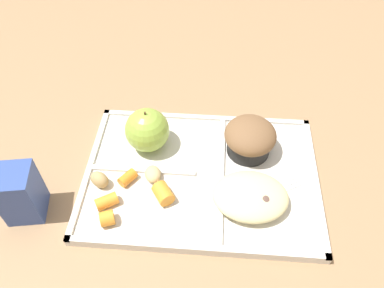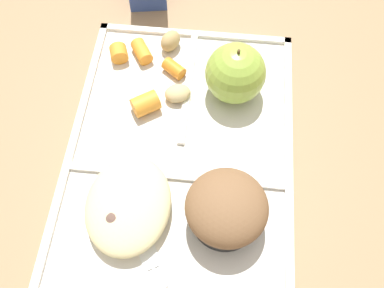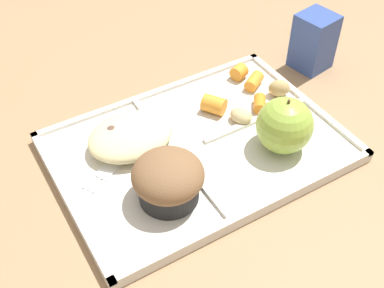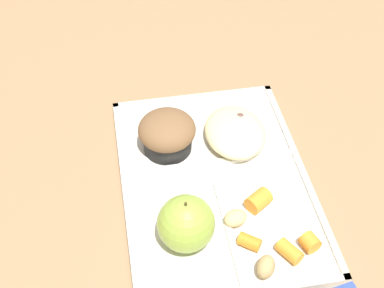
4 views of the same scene
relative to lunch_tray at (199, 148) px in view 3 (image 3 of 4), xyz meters
The scene contains 16 objects.
ground 0.01m from the lunch_tray, ahead, with size 6.00×6.00×0.00m, color #997551.
lunch_tray is the anchor object (origin of this frame).
green_apple 0.12m from the lunch_tray, 148.33° to the left, with size 0.08×0.08×0.08m.
bran_muffin 0.11m from the lunch_tray, 36.83° to the left, with size 0.09×0.09×0.06m.
carrot_slice_small 0.17m from the lunch_tray, 143.69° to the right, with size 0.02×0.02×0.02m, color orange.
carrot_slice_large 0.08m from the lunch_tray, 138.51° to the right, with size 0.03×0.03×0.03m, color orange.
carrot_slice_near_corner 0.16m from the lunch_tray, 154.22° to the right, with size 0.02×0.02×0.03m, color orange.
carrot_slice_tilted 0.12m from the lunch_tray, 169.68° to the right, with size 0.02×0.02×0.03m, color orange.
potato_chunk_browned 0.08m from the lunch_tray, behind, with size 0.03×0.03×0.02m, color tan.
potato_chunk_wedge 0.17m from the lunch_tray, 168.98° to the right, with size 0.03×0.02×0.03m, color tan.
egg_noodle_pile 0.10m from the lunch_tray, 30.92° to the right, with size 0.12×0.10×0.03m, color beige.
meatball_front 0.11m from the lunch_tray, 27.19° to the right, with size 0.03×0.03×0.03m, color #755B4C.
meatball_center 0.10m from the lunch_tray, 31.18° to the right, with size 0.03×0.03×0.03m, color brown.
meatball_side 0.12m from the lunch_tray, 30.67° to the right, with size 0.03×0.03×0.03m, color brown.
plastic_fork 0.11m from the lunch_tray, 15.48° to the right, with size 0.13×0.08×0.00m.
milk_carton 0.29m from the lunch_tray, 163.30° to the right, with size 0.06×0.06×0.10m, color #334C99.
Camera 3 is at (0.26, 0.42, 0.49)m, focal length 45.85 mm.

